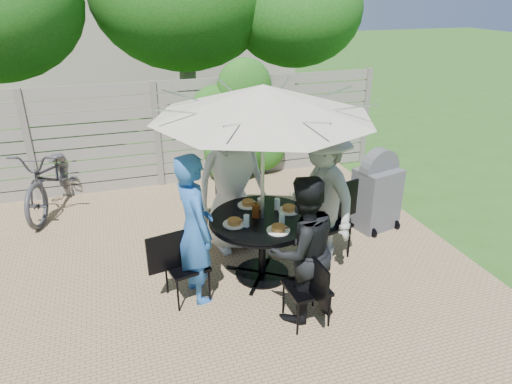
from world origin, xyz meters
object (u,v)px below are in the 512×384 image
object	(u,v)px
chair_left	(186,279)
patio_table	(262,236)
glass_right	(277,204)
chair_front	(307,302)
person_right	(322,196)
plate_left	(234,223)
bicycle	(53,176)
glass_left	(246,221)
coffee_cup	(261,204)
bbq_grill	(376,193)
plate_front	(278,229)
syrup_jug	(256,211)
glass_front	(282,219)
plate_right	(289,209)
chair_back	(228,224)
plate_back	(248,204)
person_back	(231,180)
chair_right	(327,236)
person_front	(302,250)
umbrella	(263,101)

from	to	relation	value
chair_left	patio_table	bearing A→B (deg)	-1.17
glass_right	chair_front	bearing A→B (deg)	-93.43
person_right	plate_left	distance (m)	1.19
bicycle	person_right	bearing A→B (deg)	-22.62
glass_left	bicycle	size ratio (longest dim) A/B	0.07
coffee_cup	bbq_grill	distance (m)	1.96
plate_front	bicycle	world-z (taller)	bicycle
patio_table	plate_left	distance (m)	0.45
chair_front	bbq_grill	size ratio (longest dim) A/B	0.71
chair_front	glass_right	bearing A→B (deg)	-6.18
syrup_jug	glass_front	bearing A→B (deg)	-51.65
glass_left	plate_right	bearing A→B (deg)	19.92
glass_front	person_right	bearing A→B (deg)	30.01
chair_back	plate_back	world-z (taller)	plate_back
plate_back	syrup_jug	size ratio (longest dim) A/B	1.62
plate_right	bbq_grill	xyz separation A→B (m)	(1.59, 0.61, -0.27)
bbq_grill	plate_front	bearing A→B (deg)	-164.94
patio_table	person_right	size ratio (longest dim) A/B	0.79
person_back	glass_right	bearing A→B (deg)	-70.30
chair_left	glass_right	bearing A→B (deg)	3.72
plate_back	coffee_cup	distance (m)	0.18
glass_left	glass_front	xyz separation A→B (m)	(0.39, -0.09, 0.00)
chair_right	glass_front	world-z (taller)	chair_right
plate_left	bicycle	world-z (taller)	bicycle
chair_right	glass_left	size ratio (longest dim) A/B	7.07
plate_left	person_right	bearing A→B (deg)	10.31
chair_front	person_front	bearing A→B (deg)	6.75
person_back	glass_left	size ratio (longest dim) A/B	13.74
umbrella	bicycle	distance (m)	4.09
chair_back	plate_right	size ratio (longest dim) A/B	3.26
umbrella	chair_left	size ratio (longest dim) A/B	3.16
plate_back	bbq_grill	world-z (taller)	bbq_grill
chair_front	plate_front	distance (m)	0.83
glass_front	coffee_cup	bearing A→B (deg)	100.90
chair_back	coffee_cup	world-z (taller)	coffee_cup
chair_right	coffee_cup	bearing A→B (deg)	-19.14
chair_back	person_right	distance (m)	1.42
coffee_cup	bbq_grill	size ratio (longest dim) A/B	0.10
person_back	syrup_jug	xyz separation A→B (m)	(0.08, -0.78, -0.08)
person_right	glass_front	world-z (taller)	person_right
glass_right	person_back	bearing A→B (deg)	120.01
plate_back	glass_front	size ratio (longest dim) A/B	1.86
plate_front	patio_table	bearing A→B (deg)	100.31
chair_front	syrup_jug	world-z (taller)	syrup_jug
person_back	syrup_jug	world-z (taller)	person_back
plate_right	glass_right	world-z (taller)	glass_right
glass_left	person_back	bearing A→B (deg)	84.79
syrup_jug	chair_back	bearing A→B (deg)	96.55
person_right	plate_left	world-z (taller)	person_right
person_right	glass_right	size ratio (longest dim) A/B	12.78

